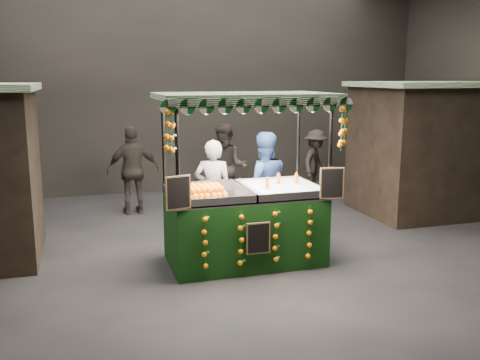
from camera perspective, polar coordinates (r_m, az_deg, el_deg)
name	(u,v)px	position (r m, az deg, el deg)	size (l,w,h in m)	color
ground	(245,255)	(8.24, 0.53, -8.05)	(12.00, 12.00, 0.00)	black
market_hall	(245,27)	(7.81, 0.58, 16.10)	(12.10, 10.10, 5.05)	black
neighbour_stall_right	(433,147)	(11.26, 20.06, 3.32)	(3.00, 2.20, 2.60)	black
juice_stall	(246,212)	(7.70, 0.64, -3.45)	(2.55, 1.50, 2.47)	black
vendor_grey	(213,191)	(8.67, -2.90, -1.23)	(0.73, 0.61, 1.70)	gray
vendor_blue	(263,186)	(8.83, 2.52, -0.65)	(0.95, 0.78, 1.81)	navy
shopper_1	(226,168)	(10.68, -1.49, 1.31)	(1.06, 0.97, 1.77)	#2B2523
shopper_2	(133,170)	(10.69, -11.42, 1.05)	(1.05, 0.47, 1.75)	#2C2623
shopper_3	(315,163)	(12.29, 8.12, 1.87)	(1.09, 1.08, 1.51)	#2C2623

